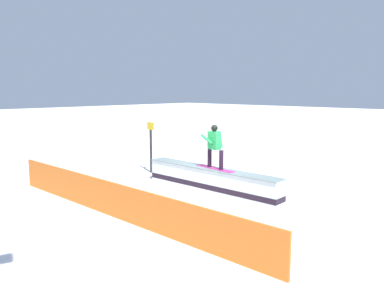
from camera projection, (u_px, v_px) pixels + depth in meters
ground_plane at (211, 191)px, 12.76m from camera, size 120.00×120.00×0.00m
grind_box at (211, 180)px, 12.71m from camera, size 5.28×0.70×0.78m
snowboarder at (215, 145)px, 12.45m from camera, size 1.61×0.43×1.44m
safety_fence at (116, 201)px, 10.00m from camera, size 10.07×0.25×0.93m
trail_marker at (151, 146)px, 15.41m from camera, size 0.40×0.10×2.05m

